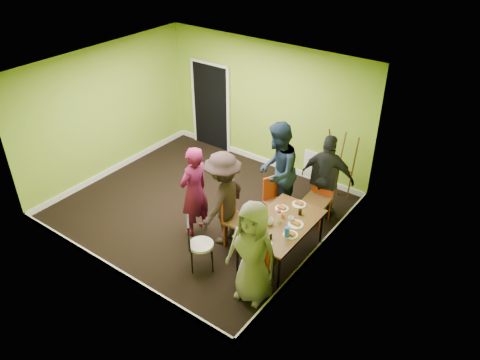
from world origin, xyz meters
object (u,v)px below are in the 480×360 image
object	(u,v)px
orange_bottle	(283,216)
chair_left_near	(235,214)
chair_front_end	(260,256)
thermos	(279,217)
blue_bottle	(287,232)
person_front_end	(253,253)
person_standing	(194,192)
person_left_near	(223,199)
dining_table	(282,226)
chair_bentwood	(197,241)
easel	(341,168)
chair_left_far	(274,198)
person_back_end	(327,177)
chair_back_end	(323,182)
person_left_far	(277,172)

from	to	relation	value
orange_bottle	chair_left_near	bearing A→B (deg)	-164.33
chair_front_end	thermos	distance (m)	0.79
blue_bottle	person_front_end	distance (m)	0.72
person_standing	person_left_near	bearing A→B (deg)	105.54
dining_table	person_left_near	distance (m)	1.10
dining_table	person_left_near	bearing A→B (deg)	-171.59
chair_bentwood	person_standing	size ratio (longest dim) A/B	0.55
chair_front_end	easel	world-z (taller)	easel
chair_left_far	easel	distance (m)	1.49
person_left_near	person_back_end	bearing A→B (deg)	141.58
chair_left_far	person_standing	size ratio (longest dim) A/B	0.54
person_left_near	person_front_end	size ratio (longest dim) A/B	1.03
chair_bentwood	blue_bottle	size ratio (longest dim) A/B	4.97
easel	person_standing	bearing A→B (deg)	-124.88
easel	thermos	distance (m)	2.15
chair_back_end	person_left_far	size ratio (longest dim) A/B	0.60
blue_bottle	person_left_far	world-z (taller)	person_left_far
dining_table	orange_bottle	size ratio (longest dim) A/B	19.13
thermos	person_back_end	bearing A→B (deg)	87.52
chair_bentwood	thermos	bearing A→B (deg)	92.74
orange_bottle	person_left_far	size ratio (longest dim) A/B	0.04
thermos	orange_bottle	distance (m)	0.15
blue_bottle	chair_back_end	bearing A→B (deg)	98.84
easel	person_front_end	world-z (taller)	person_front_end
person_left_near	chair_back_end	bearing A→B (deg)	140.31
thermos	chair_left_near	bearing A→B (deg)	-173.37
chair_left_near	person_front_end	size ratio (longest dim) A/B	0.64
person_standing	chair_left_near	bearing A→B (deg)	106.70
chair_front_end	person_front_end	distance (m)	0.33
chair_left_near	orange_bottle	distance (m)	0.87
chair_front_end	person_left_near	size ratio (longest dim) A/B	0.62
chair_left_far	chair_back_end	size ratio (longest dim) A/B	0.81
chair_left_far	person_standing	world-z (taller)	person_standing
chair_back_end	thermos	world-z (taller)	chair_back_end
person_back_end	thermos	bearing A→B (deg)	77.81
dining_table	chair_back_end	bearing A→B (deg)	90.57
person_front_end	person_standing	bearing A→B (deg)	154.38
chair_front_end	chair_left_near	bearing A→B (deg)	140.68
dining_table	easel	distance (m)	2.13
chair_left_far	dining_table	bearing A→B (deg)	61.91
chair_bentwood	blue_bottle	world-z (taller)	chair_bentwood
chair_left_far	person_front_end	xyz separation A→B (m)	(0.77, -1.81, 0.33)
chair_left_near	person_left_near	size ratio (longest dim) A/B	0.62
easel	person_front_end	size ratio (longest dim) A/B	0.93
easel	person_left_near	size ratio (longest dim) A/B	0.90
blue_bottle	orange_bottle	size ratio (longest dim) A/B	2.43
chair_front_end	blue_bottle	distance (m)	0.56
chair_front_end	chair_back_end	bearing A→B (deg)	87.00
chair_front_end	thermos	world-z (taller)	chair_front_end
dining_table	blue_bottle	bearing A→B (deg)	-46.48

